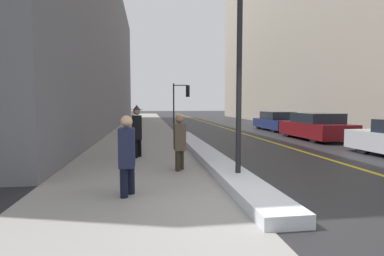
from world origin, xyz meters
name	(u,v)px	position (x,y,z in m)	size (l,w,h in m)	color
ground_plane	(251,209)	(0.00, 0.00, 0.00)	(160.00, 160.00, 0.00)	#232326
sidewalk_slab	(143,131)	(-2.00, 15.00, 0.01)	(4.00, 80.00, 0.01)	gray
road_centre_stripe	(232,130)	(4.00, 15.00, 0.00)	(0.16, 80.00, 0.00)	gold
snow_bank_curb	(203,151)	(0.23, 5.56, 0.11)	(0.75, 13.02, 0.22)	silver
building_facade_left	(78,49)	(-7.00, 20.00, 6.05)	(6.00, 36.00, 12.10)	slate
lamp_post	(239,64)	(0.30, 1.69, 2.61)	(0.28, 0.28, 4.29)	black
traffic_light_near	(183,96)	(1.03, 18.67, 2.45)	(1.31, 0.33, 3.40)	black
pedestrian_trailing	(127,152)	(-2.08, 1.00, 0.85)	(0.30, 0.50, 1.53)	black
pedestrian_in_glasses	(180,140)	(-0.87, 3.07, 0.81)	(0.29, 0.48, 1.47)	#2A241B
pedestrian_with_shoulder_bag	(137,129)	(-2.04, 5.22, 0.94)	(0.37, 0.74, 1.73)	black
parked_car_maroon	(316,127)	(6.60, 9.14, 0.63)	(1.92, 4.21, 1.32)	#600F14
parked_car_navy	(277,121)	(6.96, 14.46, 0.61)	(1.83, 4.51, 1.27)	navy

